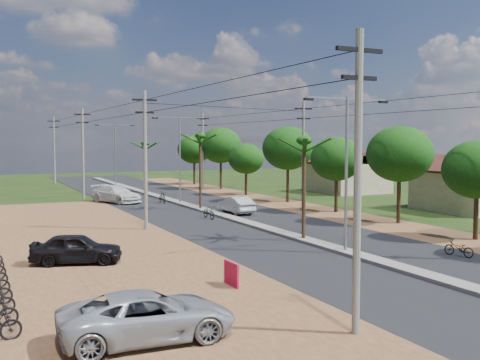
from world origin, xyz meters
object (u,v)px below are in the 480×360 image
(car_white_far, at_px, (116,194))
(roadside_sign, at_px, (231,274))
(car_silver_mid, at_px, (236,205))
(car_parked_silver, at_px, (148,317))
(car_parked_dark, at_px, (77,249))
(moto_rider_east, at_px, (459,249))

(car_white_far, bearing_deg, roadside_sign, -120.00)
(car_silver_mid, xyz_separation_m, roadside_sign, (-9.72, -20.07, -0.18))
(car_parked_silver, bearing_deg, car_white_far, -9.09)
(car_white_far, relative_size, car_parked_silver, 1.08)
(car_parked_dark, bearing_deg, moto_rider_east, -92.21)
(car_parked_dark, height_order, moto_rider_east, car_parked_dark)
(car_parked_silver, relative_size, moto_rider_east, 3.27)
(car_parked_silver, height_order, car_parked_dark, car_parked_dark)
(car_parked_silver, height_order, roadside_sign, car_parked_silver)
(car_parked_silver, bearing_deg, car_parked_dark, 3.43)
(moto_rider_east, bearing_deg, car_parked_dark, -34.09)
(car_parked_dark, xyz_separation_m, moto_rider_east, (17.40, -6.65, -0.30))
(car_white_far, relative_size, car_parked_dark, 1.32)
(car_silver_mid, relative_size, car_white_far, 0.74)
(car_parked_silver, bearing_deg, roadside_sign, -43.69)
(car_parked_silver, bearing_deg, moto_rider_east, -71.97)
(car_parked_dark, bearing_deg, car_white_far, 1.33)
(car_parked_silver, distance_m, moto_rider_east, 17.92)
(car_silver_mid, height_order, roadside_sign, car_silver_mid)
(car_silver_mid, height_order, moto_rider_east, car_silver_mid)
(car_white_far, distance_m, car_parked_silver, 37.17)
(car_silver_mid, bearing_deg, roadside_sign, 61.88)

